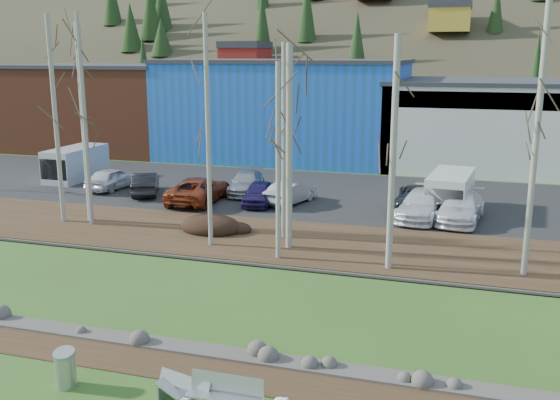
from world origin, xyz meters
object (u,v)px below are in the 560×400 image
(car_7, at_px, (421,205))
(van_white, at_px, (450,193))
(bench_damaged, at_px, (184,391))
(car_5, at_px, (291,193))
(car_8, at_px, (461,207))
(car_4, at_px, (259,193))
(car_2, at_px, (199,190))
(car_6, at_px, (419,197))
(car_3, at_px, (246,183))
(bench_intact, at_px, (225,395))
(car_1, at_px, (145,183))
(litter_bin, at_px, (65,370))
(van_grey, at_px, (74,164))
(car_0, at_px, (112,178))

(car_7, bearing_deg, van_white, 60.07)
(bench_damaged, relative_size, car_5, 0.42)
(bench_damaged, height_order, car_8, car_8)
(car_4, relative_size, car_7, 0.76)
(bench_damaged, bearing_deg, car_2, 127.51)
(car_4, xyz_separation_m, car_8, (11.43, -0.50, 0.08))
(car_4, bearing_deg, car_6, -0.01)
(car_2, xyz_separation_m, car_5, (5.37, 1.22, -0.10))
(car_3, relative_size, car_8, 0.90)
(bench_intact, distance_m, car_6, 22.28)
(car_2, distance_m, car_5, 5.51)
(car_5, relative_size, car_6, 0.75)
(bench_intact, height_order, car_4, car_4)
(car_4, relative_size, van_white, 0.75)
(car_1, height_order, car_5, car_1)
(litter_bin, relative_size, car_7, 0.19)
(litter_bin, distance_m, car_2, 20.98)
(bench_intact, distance_m, car_5, 21.95)
(car_3, xyz_separation_m, van_grey, (-12.99, 0.59, 0.45))
(bench_damaged, distance_m, van_white, 22.75)
(bench_intact, relative_size, car_2, 0.36)
(car_2, bearing_deg, car_7, 177.81)
(car_0, xyz_separation_m, car_5, (12.28, -0.46, -0.06))
(car_5, distance_m, van_grey, 16.64)
(litter_bin, height_order, car_1, car_1)
(litter_bin, bearing_deg, van_grey, 124.14)
(car_3, xyz_separation_m, car_7, (11.11, -3.08, 0.07))
(bench_intact, bearing_deg, car_6, 82.12)
(car_5, xyz_separation_m, van_white, (9.03, 0.58, 0.44))
(bench_intact, height_order, car_1, car_1)
(car_3, distance_m, car_7, 11.53)
(car_5, relative_size, van_white, 0.77)
(car_1, height_order, car_7, car_7)
(car_0, height_order, car_6, car_6)
(car_8, bearing_deg, van_grey, 179.66)
(bench_damaged, relative_size, van_grey, 0.33)
(litter_bin, height_order, van_white, van_white)
(car_8, bearing_deg, litter_bin, -108.28)
(van_grey, bearing_deg, car_3, -2.49)
(car_1, distance_m, car_8, 19.17)
(car_2, relative_size, car_7, 1.06)
(bench_damaged, bearing_deg, van_white, 89.66)
(bench_intact, bearing_deg, bench_damaged, 175.06)
(car_0, xyz_separation_m, van_white, (21.30, 0.11, 0.38))
(car_8, bearing_deg, car_5, -179.55)
(car_5, distance_m, van_white, 9.06)
(car_1, bearing_deg, car_6, 157.95)
(car_2, bearing_deg, car_3, -123.98)
(car_2, distance_m, car_8, 15.05)
(car_5, bearing_deg, bench_damaged, 115.39)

